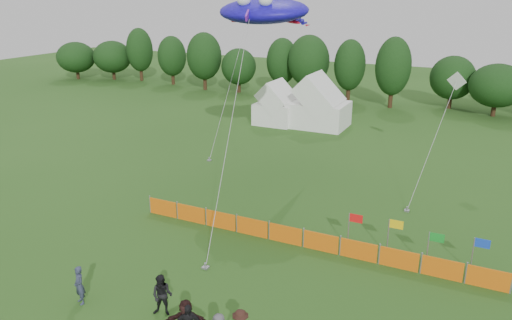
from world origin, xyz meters
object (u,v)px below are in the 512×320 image
at_px(spectator_b, 162,295).
at_px(barrier_fence, 303,238).
at_px(spectator_a, 79,285).
at_px(tent_right, 319,107).
at_px(tent_left, 277,106).
at_px(stingray_kite, 267,11).

bearing_deg(spectator_b, barrier_fence, 51.87).
height_order(spectator_a, spectator_b, spectator_b).
bearing_deg(barrier_fence, tent_right, 107.29).
bearing_deg(spectator_a, barrier_fence, 77.00).
bearing_deg(spectator_b, tent_left, 88.53).
bearing_deg(barrier_fence, tent_left, 116.63).
height_order(tent_left, spectator_a, tent_left).
xyz_separation_m(barrier_fence, stingray_kite, (-6.19, 8.73, 11.17)).
bearing_deg(tent_right, stingray_kite, -85.10).
bearing_deg(tent_right, tent_left, -171.15).
bearing_deg(tent_left, spectator_b, -74.73).
height_order(barrier_fence, spectator_a, spectator_a).
bearing_deg(tent_left, barrier_fence, -63.37).
bearing_deg(spectator_a, tent_right, 115.63).
bearing_deg(barrier_fence, spectator_a, -127.53).
bearing_deg(tent_right, spectator_a, -88.90).
relative_size(tent_left, barrier_fence, 0.20).
distance_m(tent_left, spectator_b, 32.72).
xyz_separation_m(tent_right, spectator_b, (4.35, -32.22, -1.11)).
distance_m(tent_left, barrier_fence, 26.30).
xyz_separation_m(spectator_a, stingray_kite, (0.68, 17.68, 10.79)).
height_order(barrier_fence, spectator_b, spectator_b).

